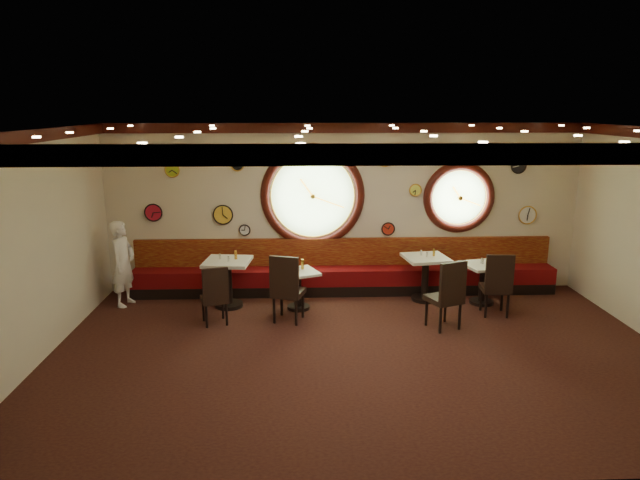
{
  "coord_description": "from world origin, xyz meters",
  "views": [
    {
      "loc": [
        -0.88,
        -7.7,
        3.5
      ],
      "look_at": [
        -0.55,
        0.8,
        1.5
      ],
      "focal_mm": 32.0,
      "sensor_mm": 36.0,
      "label": 1
    }
  ],
  "objects_px": {
    "waiter": "(123,263)",
    "condiment_d_pepper": "(483,262)",
    "chair_b": "(286,284)",
    "condiment_c_pepper": "(427,254)",
    "table_c": "(425,273)",
    "condiment_d_bottle": "(489,259)",
    "condiment_a_bottle": "(236,255)",
    "chair_c": "(448,291)",
    "table_a": "(228,277)",
    "condiment_b_salt": "(296,267)",
    "condiment_a_pepper": "(228,259)",
    "chair_a": "(215,292)",
    "table_b": "(298,285)",
    "table_d": "(483,279)",
    "chair_d": "(497,281)",
    "condiment_b_pepper": "(299,269)",
    "condiment_b_bottle": "(303,264)",
    "condiment_c_salt": "(421,253)",
    "condiment_c_bottle": "(434,252)",
    "condiment_d_salt": "(482,261)",
    "condiment_a_salt": "(220,256)"
  },
  "relations": [
    {
      "from": "chair_a",
      "to": "condiment_c_bottle",
      "type": "relative_size",
      "value": 4.47
    },
    {
      "from": "condiment_d_bottle",
      "to": "condiment_b_salt",
      "type": "bearing_deg",
      "value": -178.15
    },
    {
      "from": "chair_c",
      "to": "condiment_b_bottle",
      "type": "bearing_deg",
      "value": 130.12
    },
    {
      "from": "table_d",
      "to": "chair_d",
      "type": "distance_m",
      "value": 0.67
    },
    {
      "from": "condiment_b_salt",
      "to": "condiment_c_salt",
      "type": "distance_m",
      "value": 2.33
    },
    {
      "from": "condiment_a_bottle",
      "to": "waiter",
      "type": "distance_m",
      "value": 2.02
    },
    {
      "from": "table_b",
      "to": "condiment_d_bottle",
      "type": "height_order",
      "value": "condiment_d_bottle"
    },
    {
      "from": "waiter",
      "to": "condiment_d_bottle",
      "type": "bearing_deg",
      "value": -76.92
    },
    {
      "from": "chair_d",
      "to": "condiment_d_bottle",
      "type": "relative_size",
      "value": 4.64
    },
    {
      "from": "table_c",
      "to": "condiment_a_bottle",
      "type": "distance_m",
      "value": 3.46
    },
    {
      "from": "condiment_a_salt",
      "to": "condiment_d_salt",
      "type": "relative_size",
      "value": 0.93
    },
    {
      "from": "table_d",
      "to": "condiment_c_bottle",
      "type": "height_order",
      "value": "condiment_c_bottle"
    },
    {
      "from": "table_a",
      "to": "condiment_a_pepper",
      "type": "distance_m",
      "value": 0.37
    },
    {
      "from": "chair_b",
      "to": "condiment_a_bottle",
      "type": "bearing_deg",
      "value": 153.5
    },
    {
      "from": "chair_b",
      "to": "condiment_a_bottle",
      "type": "xyz_separation_m",
      "value": [
        -0.91,
        0.87,
        0.28
      ]
    },
    {
      "from": "waiter",
      "to": "condiment_d_pepper",
      "type": "bearing_deg",
      "value": -77.31
    },
    {
      "from": "table_c",
      "to": "condiment_d_bottle",
      "type": "xyz_separation_m",
      "value": [
        1.11,
        -0.18,
        0.29
      ]
    },
    {
      "from": "table_a",
      "to": "condiment_a_bottle",
      "type": "height_order",
      "value": "condiment_a_bottle"
    },
    {
      "from": "chair_a",
      "to": "chair_c",
      "type": "height_order",
      "value": "chair_c"
    },
    {
      "from": "chair_a",
      "to": "condiment_a_pepper",
      "type": "xyz_separation_m",
      "value": [
        0.14,
        0.8,
        0.34
      ]
    },
    {
      "from": "table_c",
      "to": "condiment_b_bottle",
      "type": "distance_m",
      "value": 2.28
    },
    {
      "from": "table_b",
      "to": "chair_c",
      "type": "xyz_separation_m",
      "value": [
        2.37,
        -1.06,
        0.22
      ]
    },
    {
      "from": "chair_a",
      "to": "condiment_d_bottle",
      "type": "distance_m",
      "value": 4.89
    },
    {
      "from": "table_c",
      "to": "condiment_a_bottle",
      "type": "height_order",
      "value": "condiment_a_bottle"
    },
    {
      "from": "condiment_a_pepper",
      "to": "condiment_b_pepper",
      "type": "xyz_separation_m",
      "value": [
        1.24,
        -0.08,
        -0.17
      ]
    },
    {
      "from": "condiment_d_bottle",
      "to": "chair_c",
      "type": "bearing_deg",
      "value": -130.34
    },
    {
      "from": "table_a",
      "to": "table_c",
      "type": "bearing_deg",
      "value": 3.4
    },
    {
      "from": "table_a",
      "to": "condiment_c_salt",
      "type": "distance_m",
      "value": 3.53
    },
    {
      "from": "chair_b",
      "to": "condiment_c_pepper",
      "type": "bearing_deg",
      "value": 39.01
    },
    {
      "from": "table_c",
      "to": "condiment_d_bottle",
      "type": "relative_size",
      "value": 5.81
    },
    {
      "from": "condiment_d_pepper",
      "to": "condiment_c_bottle",
      "type": "distance_m",
      "value": 0.88
    },
    {
      "from": "chair_b",
      "to": "condiment_a_pepper",
      "type": "relative_size",
      "value": 7.77
    },
    {
      "from": "table_d",
      "to": "condiment_d_salt",
      "type": "xyz_separation_m",
      "value": [
        -0.03,
        0.04,
        0.33
      ]
    },
    {
      "from": "condiment_c_pepper",
      "to": "condiment_b_bottle",
      "type": "bearing_deg",
      "value": -173.97
    },
    {
      "from": "chair_a",
      "to": "condiment_b_bottle",
      "type": "xyz_separation_m",
      "value": [
        1.43,
        0.84,
        0.22
      ]
    },
    {
      "from": "chair_a",
      "to": "condiment_c_salt",
      "type": "bearing_deg",
      "value": 0.34
    },
    {
      "from": "table_a",
      "to": "condiment_c_salt",
      "type": "xyz_separation_m",
      "value": [
        3.5,
        0.31,
        0.34
      ]
    },
    {
      "from": "condiment_b_bottle",
      "to": "condiment_a_pepper",
      "type": "bearing_deg",
      "value": -178.14
    },
    {
      "from": "table_b",
      "to": "condiment_b_pepper",
      "type": "relative_size",
      "value": 9.54
    },
    {
      "from": "chair_b",
      "to": "chair_a",
      "type": "bearing_deg",
      "value": -159.18
    },
    {
      "from": "condiment_d_pepper",
      "to": "condiment_b_bottle",
      "type": "relative_size",
      "value": 0.47
    },
    {
      "from": "table_b",
      "to": "condiment_a_salt",
      "type": "xyz_separation_m",
      "value": [
        -1.38,
        0.24,
        0.47
      ]
    },
    {
      "from": "condiment_b_bottle",
      "to": "waiter",
      "type": "relative_size",
      "value": 0.12
    },
    {
      "from": "condiment_d_pepper",
      "to": "condiment_d_bottle",
      "type": "relative_size",
      "value": 0.58
    },
    {
      "from": "table_b",
      "to": "chair_d",
      "type": "relative_size",
      "value": 1.2
    },
    {
      "from": "table_b",
      "to": "chair_d",
      "type": "distance_m",
      "value": 3.4
    },
    {
      "from": "table_a",
      "to": "condiment_b_salt",
      "type": "height_order",
      "value": "table_a"
    },
    {
      "from": "chair_b",
      "to": "condiment_c_pepper",
      "type": "xyz_separation_m",
      "value": [
        2.53,
        1.01,
        0.22
      ]
    },
    {
      "from": "chair_c",
      "to": "condiment_d_bottle",
      "type": "relative_size",
      "value": 4.8
    },
    {
      "from": "table_a",
      "to": "chair_b",
      "type": "distance_m",
      "value": 1.33
    }
  ]
}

